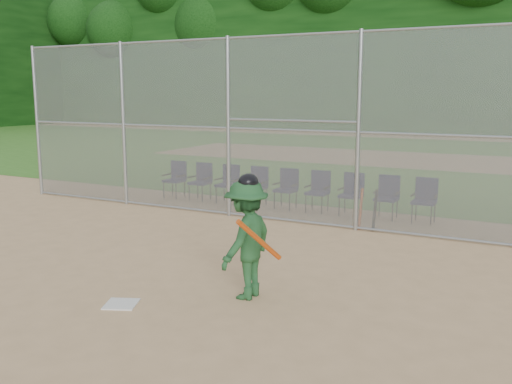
% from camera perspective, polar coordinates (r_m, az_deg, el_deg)
% --- Properties ---
extents(ground, '(100.00, 100.00, 0.00)m').
position_cam_1_polar(ground, '(8.00, -8.44, -10.56)').
color(ground, tan).
rests_on(ground, ground).
extents(grass_strip, '(100.00, 100.00, 0.00)m').
position_cam_1_polar(grass_strip, '(24.61, 16.94, 3.02)').
color(grass_strip, '#346C20').
rests_on(grass_strip, ground).
extents(dirt_patch_far, '(24.00, 24.00, 0.00)m').
position_cam_1_polar(dirt_patch_far, '(24.61, 16.94, 3.03)').
color(dirt_patch_far, tan).
rests_on(dirt_patch_far, ground).
extents(backstop_fence, '(16.09, 0.09, 4.00)m').
position_cam_1_polar(backstop_fence, '(11.93, 5.59, 6.44)').
color(backstop_fence, gray).
rests_on(backstop_fence, ground).
extents(treeline, '(81.00, 60.00, 11.00)m').
position_cam_1_polar(treeline, '(26.56, 18.39, 15.32)').
color(treeline, black).
rests_on(treeline, ground).
extents(home_plate, '(0.54, 0.54, 0.02)m').
position_cam_1_polar(home_plate, '(7.93, -13.33, -10.84)').
color(home_plate, silver).
rests_on(home_plate, ground).
extents(batter_at_plate, '(0.92, 1.25, 1.73)m').
position_cam_1_polar(batter_at_plate, '(7.76, -0.95, -4.65)').
color(batter_at_plate, '#1F4E27').
rests_on(batter_at_plate, ground).
extents(spare_bats, '(0.36, 0.26, 0.84)m').
position_cam_1_polar(spare_bats, '(11.90, 11.11, -1.73)').
color(spare_bats, '#D84C14').
rests_on(spare_bats, ground).
extents(chair_0, '(0.54, 0.52, 0.96)m').
position_cam_1_polar(chair_0, '(15.42, -8.21, 1.23)').
color(chair_0, '#10133C').
rests_on(chair_0, ground).
extents(chair_1, '(0.54, 0.52, 0.96)m').
position_cam_1_polar(chair_1, '(14.96, -5.65, 1.02)').
color(chair_1, '#10133C').
rests_on(chair_1, ground).
extents(chair_2, '(0.54, 0.52, 0.96)m').
position_cam_1_polar(chair_2, '(14.53, -2.94, 0.79)').
color(chair_2, '#10133C').
rests_on(chair_2, ground).
extents(chair_3, '(0.54, 0.52, 0.96)m').
position_cam_1_polar(chair_3, '(14.13, -0.07, 0.55)').
color(chair_3, '#10133C').
rests_on(chair_3, ground).
extents(chair_4, '(0.54, 0.52, 0.96)m').
position_cam_1_polar(chair_4, '(13.78, 2.96, 0.29)').
color(chair_4, '#10133C').
rests_on(chair_4, ground).
extents(chair_5, '(0.54, 0.52, 0.96)m').
position_cam_1_polar(chair_5, '(13.46, 6.13, 0.02)').
color(chair_5, '#10133C').
rests_on(chair_5, ground).
extents(chair_6, '(0.54, 0.52, 0.96)m').
position_cam_1_polar(chair_6, '(13.19, 9.45, -0.27)').
color(chair_6, '#10133C').
rests_on(chair_6, ground).
extents(chair_7, '(0.54, 0.52, 0.96)m').
position_cam_1_polar(chair_7, '(12.97, 12.89, -0.56)').
color(chair_7, '#10133C').
rests_on(chair_7, ground).
extents(chair_8, '(0.54, 0.52, 0.96)m').
position_cam_1_polar(chair_8, '(12.79, 16.45, -0.86)').
color(chair_8, '#10133C').
rests_on(chair_8, ground).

